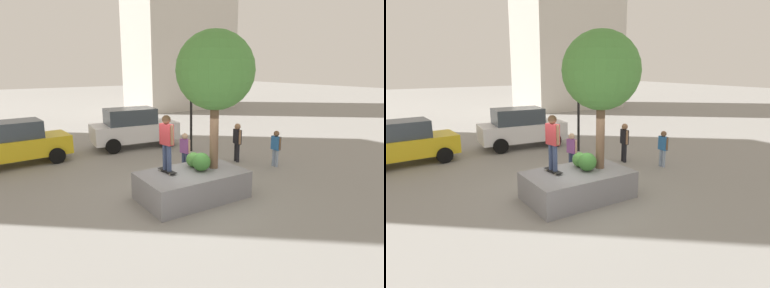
% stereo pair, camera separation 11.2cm
% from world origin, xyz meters
% --- Properties ---
extents(ground_plane, '(120.00, 120.00, 0.00)m').
position_xyz_m(ground_plane, '(0.00, 0.00, 0.00)').
color(ground_plane, gray).
extents(planter_ledge, '(3.25, 2.01, 0.87)m').
position_xyz_m(planter_ledge, '(0.05, -0.16, 0.43)').
color(planter_ledge, gray).
rests_on(planter_ledge, ground).
extents(plaza_tree, '(2.43, 2.43, 4.33)m').
position_xyz_m(plaza_tree, '(0.87, -0.18, 3.95)').
color(plaza_tree, brown).
rests_on(plaza_tree, planter_ledge).
extents(boxwood_shrub, '(0.58, 0.58, 0.58)m').
position_xyz_m(boxwood_shrub, '(0.36, -0.22, 1.16)').
color(boxwood_shrub, '#3D7A33').
rests_on(boxwood_shrub, planter_ledge).
extents(hedge_clump, '(0.49, 0.49, 0.49)m').
position_xyz_m(hedge_clump, '(0.38, 0.27, 1.11)').
color(hedge_clump, '#4C8C3D').
rests_on(hedge_clump, planter_ledge).
extents(skateboard, '(0.27, 0.81, 0.07)m').
position_xyz_m(skateboard, '(-0.63, 0.21, 0.92)').
color(skateboard, black).
rests_on(skateboard, planter_ledge).
extents(skateboarder, '(0.28, 0.58, 1.73)m').
position_xyz_m(skateboarder, '(-0.63, 0.21, 1.94)').
color(skateboarder, navy).
rests_on(skateboarder, skateboard).
extents(taxi_cab, '(4.17, 2.15, 1.88)m').
position_xyz_m(taxi_cab, '(-4.19, 6.92, 0.96)').
color(taxi_cab, gold).
rests_on(taxi_cab, ground).
extents(sedan_parked, '(4.48, 2.36, 2.01)m').
position_xyz_m(sedan_parked, '(1.21, 7.16, 1.02)').
color(sedan_parked, white).
rests_on(sedan_parked, ground).
extents(traffic_light_corner, '(0.36, 0.37, 4.30)m').
position_xyz_m(traffic_light_corner, '(3.23, 4.82, 2.94)').
color(traffic_light_corner, black).
rests_on(traffic_light_corner, ground).
extents(bystander_watching, '(0.30, 0.56, 1.70)m').
position_xyz_m(bystander_watching, '(3.91, 2.18, 0.98)').
color(bystander_watching, black).
rests_on(bystander_watching, ground).
extents(passerby_with_bag, '(0.29, 0.49, 1.52)m').
position_xyz_m(passerby_with_bag, '(1.36, 2.38, 0.88)').
color(passerby_with_bag, navy).
rests_on(passerby_with_bag, ground).
extents(pedestrian_crossing, '(0.23, 0.51, 1.52)m').
position_xyz_m(pedestrian_crossing, '(4.80, 0.77, 0.87)').
color(pedestrian_crossing, '#8C9EB7').
rests_on(pedestrian_crossing, ground).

